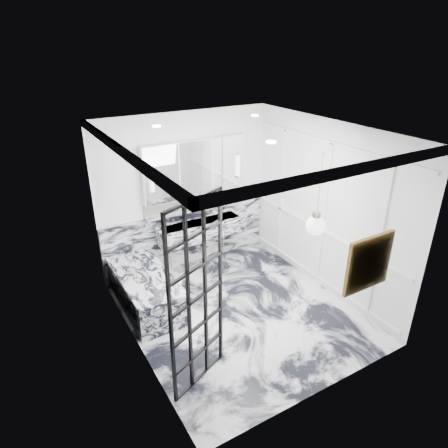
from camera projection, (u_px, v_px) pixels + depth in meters
floor at (239, 311)px, 6.21m from camera, size 3.60×3.60×0.00m
ceiling at (243, 131)px, 5.02m from camera, size 3.60×3.60×0.00m
wall_back at (186, 192)px, 7.02m from camera, size 3.60×0.00×3.60m
wall_front at (332, 295)px, 4.21m from camera, size 3.60×0.00×3.60m
wall_left at (131, 259)px, 4.88m from camera, size 0.00×3.60×3.60m
wall_right at (326, 208)px, 6.34m from camera, size 0.00×3.60×3.60m
marble_clad_back at (188, 237)px, 7.37m from camera, size 3.18×0.05×1.05m
marble_clad_left at (132, 263)px, 4.91m from camera, size 0.02×3.56×2.68m
panel_molding at (324, 214)px, 6.38m from camera, size 0.03×3.40×2.30m
soap_bottle_a at (223, 197)px, 7.36m from camera, size 0.09×0.09×0.21m
soap_bottle_b at (224, 197)px, 7.37m from camera, size 0.11×0.11×0.19m
soap_bottle_c at (237, 195)px, 7.50m from camera, size 0.13×0.13×0.17m
face_pot at (195, 204)px, 7.11m from camera, size 0.15×0.15×0.15m
amber_bottle at (202, 204)px, 7.18m from camera, size 0.04×0.04×0.10m
flower_vase at (178, 290)px, 5.66m from camera, size 0.09×0.09×0.12m
crittall_door at (197, 298)px, 4.50m from camera, size 0.82×0.39×2.39m
artwork at (369, 263)px, 4.40m from camera, size 0.57×0.05×0.57m
pendant_light at (316, 226)px, 4.66m from camera, size 0.23×0.23×0.23m
trough_sink at (201, 229)px, 7.18m from camera, size 1.60×0.45×0.30m
ledge at (196, 209)px, 7.17m from camera, size 1.90×0.14×0.04m
subway_tile at (194, 201)px, 7.16m from camera, size 1.90×0.03×0.23m
mirror_cabinet at (195, 169)px, 6.85m from camera, size 1.90×0.16×1.00m
sconce_left at (152, 180)px, 6.42m from camera, size 0.07×0.07×0.40m
sconce_right at (238, 165)px, 7.17m from camera, size 0.07×0.07×0.40m
bathtub at (146, 290)px, 6.25m from camera, size 0.75×1.65×0.55m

